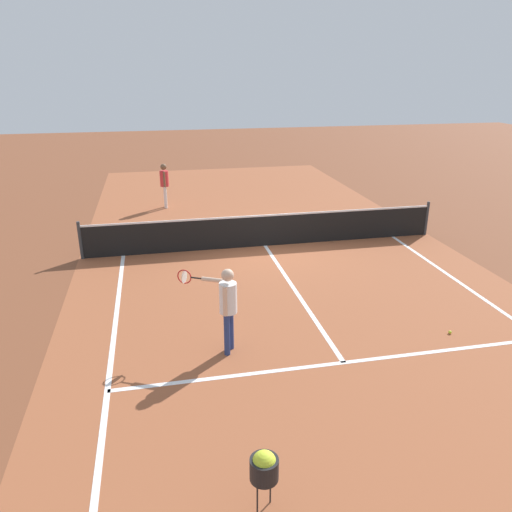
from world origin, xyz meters
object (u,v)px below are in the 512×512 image
(tennis_ball_mid_court, at_px, (450,332))
(player_far, at_px, (164,181))
(ball_hopper, at_px, (264,467))
(player_near, at_px, (227,301))
(net, at_px, (265,230))

(tennis_ball_mid_court, bearing_deg, player_far, 115.55)
(tennis_ball_mid_court, bearing_deg, ball_hopper, -143.58)
(player_far, height_order, ball_hopper, player_far)
(player_near, xyz_separation_m, player_far, (-0.74, 10.57, -0.02))
(net, height_order, player_near, player_near)
(player_near, xyz_separation_m, ball_hopper, (-0.12, -3.64, -0.36))
(player_far, bearing_deg, tennis_ball_mid_court, -64.45)
(player_near, xyz_separation_m, tennis_ball_mid_court, (4.44, -0.27, -1.00))
(player_far, bearing_deg, ball_hopper, -87.51)
(player_near, relative_size, tennis_ball_mid_court, 25.17)
(player_far, relative_size, tennis_ball_mid_court, 25.13)
(player_far, xyz_separation_m, ball_hopper, (0.62, -14.21, -0.34))
(player_far, bearing_deg, net, -61.39)
(net, xyz_separation_m, ball_hopper, (-2.11, -9.21, 0.18))
(player_near, relative_size, ball_hopper, 1.90)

